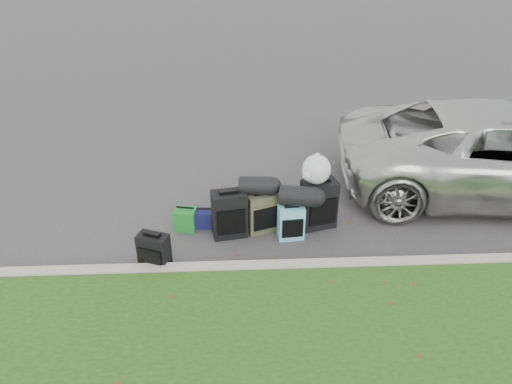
{
  "coord_description": "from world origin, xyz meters",
  "views": [
    {
      "loc": [
        -0.38,
        -6.18,
        4.29
      ],
      "look_at": [
        -0.1,
        0.2,
        0.55
      ],
      "focal_mm": 35.0,
      "sensor_mm": 36.0,
      "label": 1
    }
  ],
  "objects_px": {
    "suitcase_olive": "(262,212)",
    "tote_green": "(186,219)",
    "suitcase_small_black": "(154,251)",
    "suitcase_teal": "(291,222)",
    "suitcase_large_black_right": "(319,204)",
    "suitcase_large_black_left": "(229,214)",
    "suv": "(504,152)",
    "tote_navy": "(205,218)"
  },
  "relations": [
    {
      "from": "suitcase_large_black_left",
      "to": "tote_green",
      "type": "height_order",
      "value": "suitcase_large_black_left"
    },
    {
      "from": "suitcase_small_black",
      "to": "tote_navy",
      "type": "relative_size",
      "value": 1.86
    },
    {
      "from": "suitcase_large_black_left",
      "to": "suitcase_large_black_right",
      "type": "height_order",
      "value": "suitcase_large_black_right"
    },
    {
      "from": "suitcase_small_black",
      "to": "tote_green",
      "type": "distance_m",
      "value": 0.96
    },
    {
      "from": "suitcase_large_black_left",
      "to": "suitcase_olive",
      "type": "xyz_separation_m",
      "value": [
        0.48,
        0.11,
        -0.04
      ]
    },
    {
      "from": "suitcase_small_black",
      "to": "suitcase_olive",
      "type": "xyz_separation_m",
      "value": [
        1.48,
        0.82,
        0.06
      ]
    },
    {
      "from": "suv",
      "to": "tote_navy",
      "type": "distance_m",
      "value": 4.98
    },
    {
      "from": "suv",
      "to": "suitcase_small_black",
      "type": "xyz_separation_m",
      "value": [
        -5.5,
        -1.78,
        -0.49
      ]
    },
    {
      "from": "tote_green",
      "to": "tote_navy",
      "type": "bearing_deg",
      "value": 22.45
    },
    {
      "from": "suitcase_olive",
      "to": "tote_green",
      "type": "xyz_separation_m",
      "value": [
        -1.13,
        0.07,
        -0.15
      ]
    },
    {
      "from": "suitcase_large_black_right",
      "to": "tote_green",
      "type": "relative_size",
      "value": 2.28
    },
    {
      "from": "suitcase_small_black",
      "to": "tote_green",
      "type": "height_order",
      "value": "suitcase_small_black"
    },
    {
      "from": "suitcase_small_black",
      "to": "suitcase_olive",
      "type": "bearing_deg",
      "value": 49.61
    },
    {
      "from": "suitcase_small_black",
      "to": "suitcase_teal",
      "type": "bearing_deg",
      "value": 37.99
    },
    {
      "from": "suitcase_large_black_left",
      "to": "suitcase_teal",
      "type": "bearing_deg",
      "value": -17.02
    },
    {
      "from": "suitcase_small_black",
      "to": "tote_navy",
      "type": "xyz_separation_m",
      "value": [
        0.63,
        0.95,
        -0.12
      ]
    },
    {
      "from": "suitcase_teal",
      "to": "suitcase_large_black_left",
      "type": "bearing_deg",
      "value": 166.97
    },
    {
      "from": "suitcase_small_black",
      "to": "suitcase_large_black_left",
      "type": "relative_size",
      "value": 0.71
    },
    {
      "from": "tote_green",
      "to": "suitcase_large_black_right",
      "type": "bearing_deg",
      "value": 10.73
    },
    {
      "from": "suv",
      "to": "tote_green",
      "type": "height_order",
      "value": "suv"
    },
    {
      "from": "suitcase_olive",
      "to": "suitcase_teal",
      "type": "relative_size",
      "value": 1.18
    },
    {
      "from": "suitcase_olive",
      "to": "tote_navy",
      "type": "bearing_deg",
      "value": 151.8
    },
    {
      "from": "suitcase_teal",
      "to": "tote_green",
      "type": "relative_size",
      "value": 1.58
    },
    {
      "from": "suv",
      "to": "suitcase_olive",
      "type": "bearing_deg",
      "value": 110.17
    },
    {
      "from": "suv",
      "to": "tote_green",
      "type": "relative_size",
      "value": 15.87
    },
    {
      "from": "suitcase_olive",
      "to": "suitcase_large_black_right",
      "type": "relative_size",
      "value": 0.82
    },
    {
      "from": "suitcase_large_black_left",
      "to": "tote_navy",
      "type": "distance_m",
      "value": 0.5
    },
    {
      "from": "suitcase_olive",
      "to": "suitcase_large_black_right",
      "type": "xyz_separation_m",
      "value": [
        0.85,
        0.06,
        0.07
      ]
    },
    {
      "from": "suv",
      "to": "suitcase_large_black_left",
      "type": "distance_m",
      "value": 4.64
    },
    {
      "from": "suv",
      "to": "suitcase_teal",
      "type": "bearing_deg",
      "value": 114.96
    },
    {
      "from": "tote_navy",
      "to": "suv",
      "type": "bearing_deg",
      "value": 13.29
    },
    {
      "from": "suitcase_teal",
      "to": "suitcase_large_black_right",
      "type": "bearing_deg",
      "value": 27.78
    },
    {
      "from": "suitcase_large_black_left",
      "to": "suitcase_small_black",
      "type": "bearing_deg",
      "value": -154.47
    },
    {
      "from": "suitcase_olive",
      "to": "tote_navy",
      "type": "xyz_separation_m",
      "value": [
        -0.85,
        0.12,
        -0.18
      ]
    },
    {
      "from": "suitcase_large_black_left",
      "to": "tote_navy",
      "type": "relative_size",
      "value": 2.61
    },
    {
      "from": "suv",
      "to": "suitcase_large_black_right",
      "type": "distance_m",
      "value": 3.31
    },
    {
      "from": "suv",
      "to": "tote_navy",
      "type": "xyz_separation_m",
      "value": [
        -4.87,
        -0.84,
        -0.6
      ]
    },
    {
      "from": "suitcase_olive",
      "to": "tote_green",
      "type": "relative_size",
      "value": 1.87
    },
    {
      "from": "tote_green",
      "to": "suitcase_olive",
      "type": "bearing_deg",
      "value": 7.41
    },
    {
      "from": "suitcase_small_black",
      "to": "tote_green",
      "type": "relative_size",
      "value": 1.51
    },
    {
      "from": "suitcase_olive",
      "to": "suitcase_large_black_right",
      "type": "distance_m",
      "value": 0.86
    },
    {
      "from": "suitcase_olive",
      "to": "suitcase_large_black_right",
      "type": "height_order",
      "value": "suitcase_large_black_right"
    }
  ]
}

